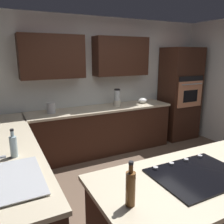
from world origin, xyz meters
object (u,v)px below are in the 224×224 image
object	(u,v)px
mixing_bowl	(142,101)
dish_soap_bottle	(13,146)
kettle	(51,108)
wall_oven	(180,94)
blender	(117,99)
oil_bottle	(130,188)
sink_unit	(12,179)
cooktop	(197,174)

from	to	relation	value
mixing_bowl	dish_soap_bottle	distance (m)	3.08
kettle	wall_oven	bearing A→B (deg)	179.38
blender	oil_bottle	world-z (taller)	blender
blender	kettle	world-z (taller)	blender
dish_soap_bottle	mixing_bowl	bearing A→B (deg)	-148.41
sink_unit	oil_bottle	xyz separation A→B (m)	(-0.70, 0.70, 0.11)
wall_oven	mixing_bowl	distance (m)	1.00
wall_oven	kettle	bearing A→B (deg)	-0.62
cooktop	blender	bearing A→B (deg)	-103.72
dish_soap_bottle	oil_bottle	size ratio (longest dim) A/B	0.90
blender	kettle	distance (m)	1.30
sink_unit	cooktop	world-z (taller)	sink_unit
kettle	mixing_bowl	bearing A→B (deg)	180.00
mixing_bowl	kettle	distance (m)	1.90
mixing_bowl	dish_soap_bottle	world-z (taller)	dish_soap_bottle
kettle	blender	bearing A→B (deg)	180.00
mixing_bowl	dish_soap_bottle	bearing A→B (deg)	31.59
cooktop	blender	distance (m)	2.78
blender	mixing_bowl	size ratio (longest dim) A/B	1.75
mixing_bowl	kettle	xyz separation A→B (m)	(1.90, 0.00, 0.04)
blender	dish_soap_bottle	xyz separation A→B (m)	(2.02, 1.61, -0.03)
blender	mixing_bowl	bearing A→B (deg)	180.00
cooktop	kettle	distance (m)	2.78
blender	dish_soap_bottle	distance (m)	2.58
wall_oven	sink_unit	world-z (taller)	wall_oven
wall_oven	kettle	size ratio (longest dim) A/B	11.08
sink_unit	blender	xyz separation A→B (m)	(-2.08, -2.09, 0.13)
cooktop	blender	world-z (taller)	blender
sink_unit	mixing_bowl	world-z (taller)	sink_unit
mixing_bowl	kettle	size ratio (longest dim) A/B	1.05
mixing_bowl	oil_bottle	size ratio (longest dim) A/B	0.60
dish_soap_bottle	kettle	bearing A→B (deg)	-114.08
sink_unit	kettle	xyz separation A→B (m)	(-0.78, -2.09, 0.07)
wall_oven	dish_soap_bottle	bearing A→B (deg)	23.57
wall_oven	cooktop	xyz separation A→B (m)	(2.26, 2.67, -0.11)
kettle	dish_soap_bottle	world-z (taller)	dish_soap_bottle
blender	mixing_bowl	xyz separation A→B (m)	(-0.60, 0.00, -0.09)
wall_oven	cooktop	distance (m)	3.50
cooktop	dish_soap_bottle	distance (m)	1.75
sink_unit	cooktop	bearing A→B (deg)	156.78
mixing_bowl	kettle	world-z (taller)	kettle
oil_bottle	wall_oven	bearing A→B (deg)	-137.23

